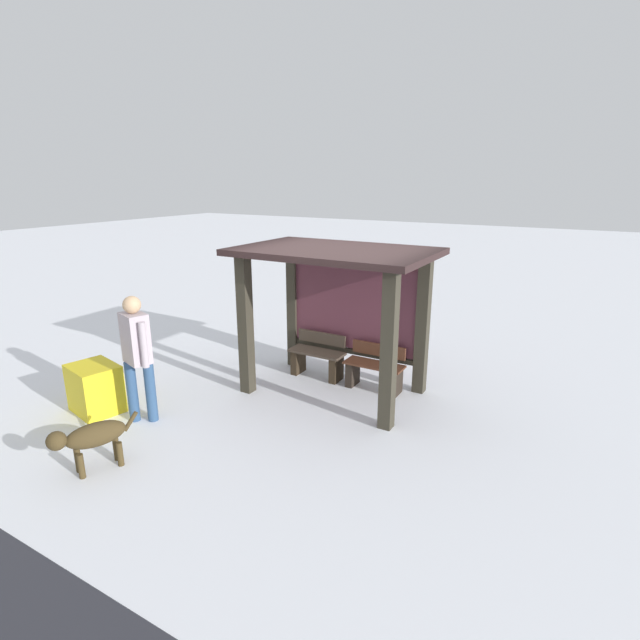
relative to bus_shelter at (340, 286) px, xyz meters
The scene contains 7 objects.
ground_plane 1.66m from the bus_shelter, 90.00° to the right, with size 60.00×60.00×0.00m, color white.
bus_shelter is the anchor object (origin of this frame).
bench_left_inside 1.44m from the bus_shelter, 157.12° to the left, with size 0.94×0.37×0.74m.
bench_center_inside 1.45m from the bus_shelter, 23.05° to the left, with size 0.94×0.36×0.72m.
person_walking 3.02m from the bus_shelter, 127.91° to the right, with size 0.58×0.36×1.77m.
dog 3.90m from the bus_shelter, 111.20° to the right, with size 0.51×0.92×0.60m.
grit_bin 3.83m from the bus_shelter, 136.81° to the right, with size 0.70×0.56×0.69m, color yellow.
Camera 1 is at (3.35, -6.23, 3.23)m, focal length 27.38 mm.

